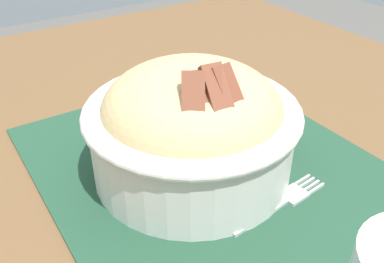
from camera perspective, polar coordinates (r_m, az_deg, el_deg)
table at (r=0.50m, az=5.68°, el=-12.83°), size 1.20×0.96×0.74m
placemat at (r=0.47m, az=3.34°, el=-5.74°), size 0.43×0.34×0.00m
bowl at (r=0.44m, az=0.03°, el=1.00°), size 0.26×0.26×0.14m
fork at (r=0.44m, az=11.86°, el=-9.23°), size 0.03×0.12×0.00m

